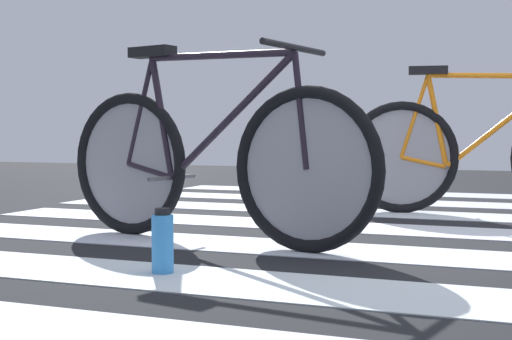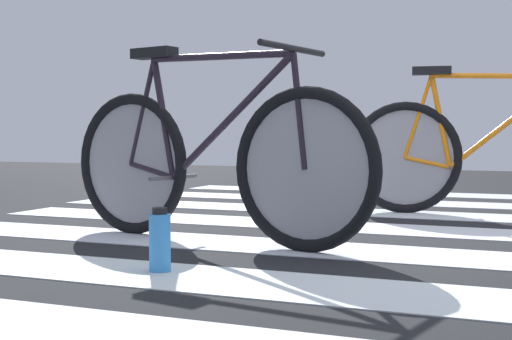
% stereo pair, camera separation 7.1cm
% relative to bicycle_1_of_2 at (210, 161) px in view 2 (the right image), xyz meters
% --- Properties ---
extents(ground, '(18.00, 14.00, 0.02)m').
position_rel_bicycle_1_of_2_xyz_m(ground, '(0.92, 0.22, -0.40)').
color(ground, black).
extents(crosswalk_markings, '(5.44, 5.79, 0.00)m').
position_rel_bicycle_1_of_2_xyz_m(crosswalk_markings, '(0.91, 0.37, -0.38)').
color(crosswalk_markings, silver).
rests_on(crosswalk_markings, ground).
extents(bicycle_1_of_2, '(1.71, 0.56, 0.93)m').
position_rel_bicycle_1_of_2_xyz_m(bicycle_1_of_2, '(0.00, 0.00, 0.00)').
color(bicycle_1_of_2, black).
rests_on(bicycle_1_of_2, ground).
extents(bicycle_2_of_2, '(1.72, 0.54, 0.93)m').
position_rel_bicycle_1_of_2_xyz_m(bicycle_2_of_2, '(1.12, 1.65, 0.00)').
color(bicycle_2_of_2, black).
rests_on(bicycle_2_of_2, ground).
extents(water_bottle, '(0.08, 0.08, 0.24)m').
position_rel_bicycle_1_of_2_xyz_m(water_bottle, '(0.15, -0.73, -0.27)').
color(water_bottle, '#368AD5').
rests_on(water_bottle, ground).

